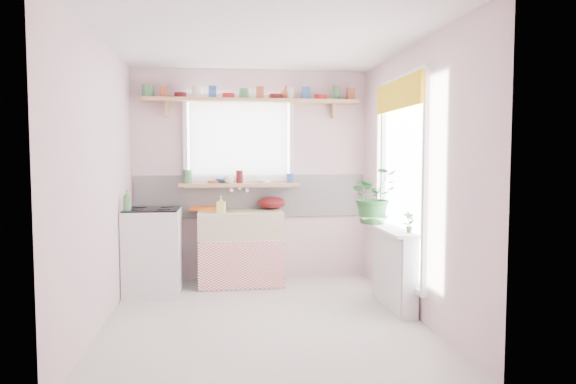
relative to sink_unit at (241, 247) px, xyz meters
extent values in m
plane|color=beige|center=(0.15, -1.29, -0.43)|extent=(3.20, 3.20, 0.00)
plane|color=white|center=(0.15, -1.29, 2.07)|extent=(3.20, 3.20, 0.00)
plane|color=beige|center=(0.15, 0.31, 0.82)|extent=(2.80, 0.00, 2.80)
plane|color=beige|center=(0.15, -2.89, 0.82)|extent=(2.80, 0.00, 2.80)
plane|color=beige|center=(-1.25, -1.29, 0.82)|extent=(0.00, 3.20, 3.20)
plane|color=beige|center=(1.55, -1.29, 0.82)|extent=(0.00, 3.20, 3.20)
cube|color=white|center=(0.15, 0.29, 0.57)|extent=(2.74, 0.03, 0.50)
cube|color=pink|center=(0.15, 0.29, 0.37)|extent=(2.74, 0.02, 0.12)
cube|color=white|center=(0.00, 0.30, 1.22)|extent=(1.20, 0.01, 1.00)
cube|color=white|center=(0.00, 0.24, 1.22)|extent=(1.15, 0.02, 0.95)
cube|color=white|center=(1.54, -1.09, 0.82)|extent=(0.01, 1.10, 1.90)
cube|color=yellow|center=(1.46, -1.09, 1.63)|extent=(0.03, 1.20, 0.28)
cube|color=white|center=(0.00, 0.01, -0.16)|extent=(0.85, 0.55, 0.55)
cube|color=#EB4D45|center=(0.00, -0.27, -0.16)|extent=(0.95, 0.02, 0.53)
cube|color=beige|center=(0.00, 0.01, 0.27)|extent=(0.95, 0.55, 0.30)
cylinder|color=silver|center=(0.00, 0.26, 0.67)|extent=(0.03, 0.22, 0.03)
cube|color=white|center=(-0.95, -0.24, 0.02)|extent=(0.58, 0.58, 0.90)
cube|color=black|center=(-0.95, -0.24, 0.47)|extent=(0.56, 0.56, 0.02)
cylinder|color=black|center=(-1.09, -0.38, 0.49)|extent=(0.14, 0.14, 0.01)
cylinder|color=black|center=(-0.81, -0.38, 0.49)|extent=(0.14, 0.14, 0.01)
cylinder|color=black|center=(-1.09, -0.10, 0.49)|extent=(0.14, 0.14, 0.01)
cylinder|color=black|center=(-0.81, -0.10, 0.49)|extent=(0.14, 0.14, 0.01)
cube|color=white|center=(1.45, -1.09, -0.06)|extent=(0.15, 0.90, 0.75)
cube|color=white|center=(1.42, -1.09, 0.33)|extent=(0.22, 0.95, 0.03)
cube|color=tan|center=(0.00, 0.19, 0.71)|extent=(1.40, 0.22, 0.04)
cube|color=tan|center=(0.15, 0.18, 1.69)|extent=(2.52, 0.24, 0.04)
cylinder|color=#3F7F4C|center=(-1.03, 0.18, 1.77)|extent=(0.11, 0.11, 0.12)
cylinder|color=#A55133|center=(-0.85, 0.18, 1.77)|extent=(0.11, 0.11, 0.12)
cylinder|color=#590F14|center=(-0.67, 0.18, 1.74)|extent=(0.11, 0.11, 0.06)
cylinder|color=silver|center=(-0.49, 0.18, 1.77)|extent=(0.11, 0.11, 0.12)
cylinder|color=#3359A5|center=(-0.30, 0.18, 1.77)|extent=(0.11, 0.11, 0.12)
cylinder|color=red|center=(-0.12, 0.18, 1.74)|extent=(0.11, 0.11, 0.06)
cylinder|color=#3F7F4C|center=(0.06, 0.18, 1.77)|extent=(0.11, 0.11, 0.12)
cylinder|color=#A55133|center=(0.24, 0.18, 1.77)|extent=(0.11, 0.11, 0.12)
cylinder|color=#590F14|center=(0.42, 0.18, 1.74)|extent=(0.11, 0.11, 0.06)
cylinder|color=silver|center=(0.60, 0.18, 1.77)|extent=(0.11, 0.11, 0.12)
cylinder|color=#3359A5|center=(0.79, 0.18, 1.77)|extent=(0.11, 0.11, 0.12)
cylinder|color=red|center=(0.97, 0.18, 1.74)|extent=(0.11, 0.11, 0.06)
cylinder|color=#3F7F4C|center=(1.15, 0.18, 1.77)|extent=(0.11, 0.11, 0.12)
cylinder|color=#A55133|center=(1.33, 0.18, 1.77)|extent=(0.11, 0.11, 0.12)
cylinder|color=#3F7F4C|center=(-0.62, 0.19, 0.79)|extent=(0.11, 0.11, 0.12)
cylinder|color=#A55133|center=(-0.31, 0.19, 0.79)|extent=(0.11, 0.11, 0.12)
cylinder|color=#590F14|center=(0.00, 0.19, 0.76)|extent=(0.11, 0.11, 0.06)
cylinder|color=silver|center=(0.31, 0.19, 0.79)|extent=(0.11, 0.11, 0.12)
cylinder|color=#3359A5|center=(0.62, 0.19, 0.79)|extent=(0.11, 0.11, 0.12)
cube|color=orange|center=(-0.38, 0.21, 0.44)|extent=(0.40, 0.31, 0.04)
ellipsoid|color=#5C0F13|center=(0.37, 0.17, 0.49)|extent=(0.42, 0.42, 0.15)
imported|color=#276129|center=(1.36, -0.69, 0.63)|extent=(0.59, 0.54, 0.58)
imported|color=white|center=(1.36, -0.69, 0.38)|extent=(0.37, 0.37, 0.08)
imported|color=#336528|center=(1.48, -1.39, 0.44)|extent=(0.12, 0.09, 0.20)
imported|color=#E9F26B|center=(-0.22, -0.19, 0.51)|extent=(0.10, 0.11, 0.19)
imported|color=silver|center=(-0.12, 0.13, 0.77)|extent=(0.12, 0.12, 0.09)
imported|color=#335FA7|center=(-0.19, 0.25, 0.76)|extent=(0.20, 0.20, 0.05)
imported|color=#AD4D35|center=(0.56, 0.24, 1.79)|extent=(0.16, 0.16, 0.17)
imported|color=#468D4E|center=(-1.17, -0.46, 0.59)|extent=(0.11, 0.11, 0.22)
sphere|color=orange|center=(1.36, -0.69, 0.44)|extent=(0.08, 0.08, 0.08)
sphere|color=orange|center=(1.42, -0.66, 0.44)|extent=(0.08, 0.08, 0.08)
sphere|color=orange|center=(1.31, -0.67, 0.44)|extent=(0.08, 0.08, 0.08)
cylinder|color=yellow|center=(1.38, -0.74, 0.45)|extent=(0.18, 0.04, 0.10)
camera|label=1|loc=(-0.23, -5.85, 1.04)|focal=32.00mm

